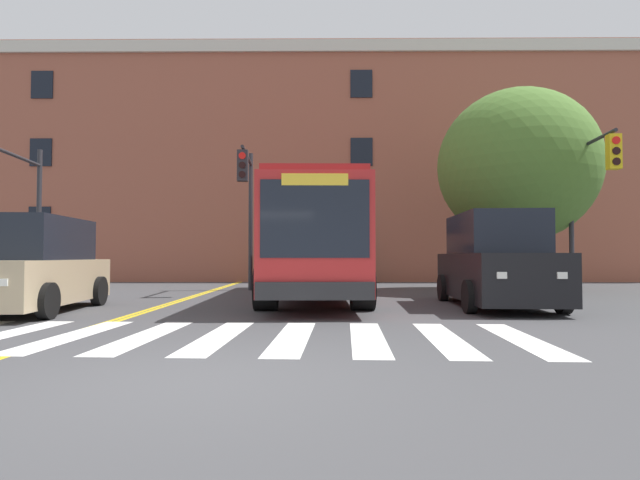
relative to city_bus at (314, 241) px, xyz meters
The scene contains 13 objects.
ground_plane 10.31m from the city_bus, 95.79° to the right, with size 120.00×120.00×0.00m, color #424244.
crosswalk 7.62m from the city_bus, 100.76° to the right, with size 10.24×3.79×0.01m.
lane_line_yellow_inner 7.99m from the city_bus, 120.54° to the left, with size 0.12×36.00×0.01m, color gold.
lane_line_yellow_outer 7.92m from the city_bus, 119.52° to the left, with size 0.12×36.00×0.01m, color gold.
city_bus is the anchor object (origin of this frame).
car_tan_near_lane 7.51m from the city_bus, 149.82° to the right, with size 2.49×4.88×2.21m.
car_black_far_lane 5.35m from the city_bus, 27.26° to the right, with size 2.49×5.30×2.39m.
car_teal_behind_bus 9.29m from the city_bus, 84.93° to the left, with size 2.25×4.76×1.87m.
traffic_light_near_corner 8.89m from the city_bus, ahead, with size 0.49×3.21×5.18m.
traffic_light_far_corner 9.39m from the city_bus, behind, with size 0.75×4.30×4.96m.
traffic_light_overhead 3.72m from the city_bus, 136.94° to the left, with size 0.45×3.31×5.22m.
street_tree_curbside_large 8.53m from the city_bus, 22.06° to the left, with size 7.56×7.56×7.44m.
building_facade 13.44m from the city_bus, 80.08° to the left, with size 40.28×6.29×12.28m.
Camera 1 is at (1.34, -5.23, 1.30)m, focal length 28.00 mm.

